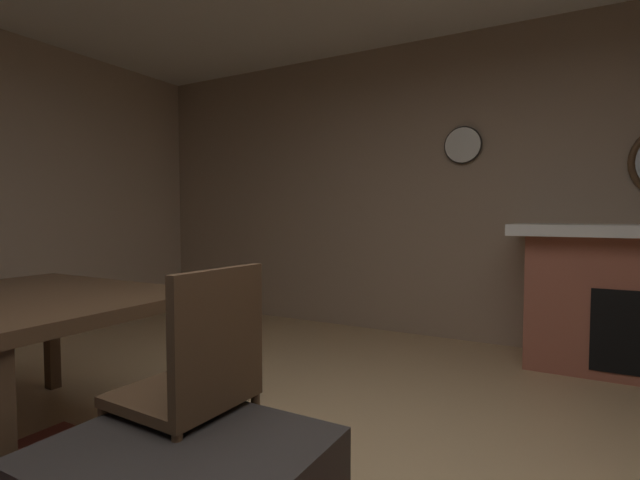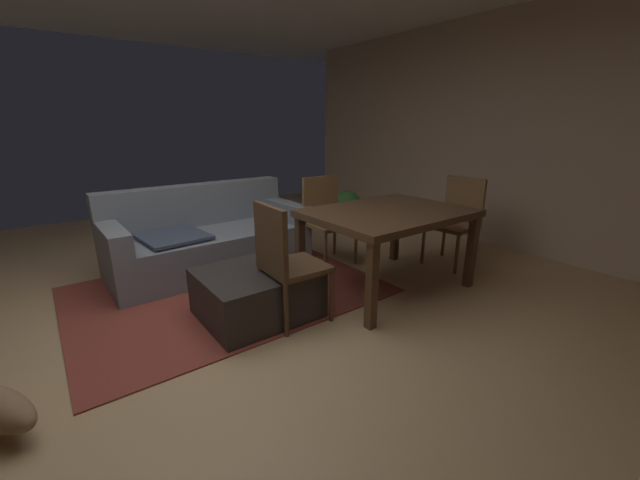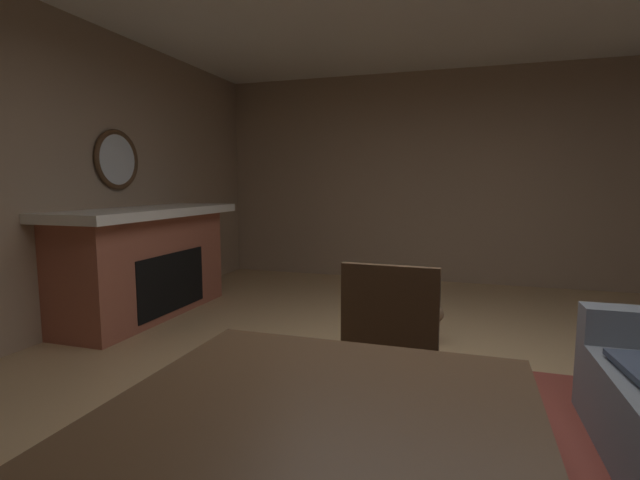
# 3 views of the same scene
# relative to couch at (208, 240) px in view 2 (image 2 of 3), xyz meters

# --- Properties ---
(floor) EXTENTS (9.13, 9.13, 0.00)m
(floor) POSITION_rel_couch_xyz_m (-0.57, -1.29, -0.31)
(floor) COLOR tan
(wall_right_window_side) EXTENTS (0.12, 6.77, 2.72)m
(wall_right_window_side) POSITION_rel_couch_xyz_m (3.24, -1.29, 1.05)
(wall_right_window_side) COLOR #C4AA91
(wall_right_window_side) RESTS_ON ground
(area_rug) EXTENTS (2.60, 2.00, 0.01)m
(area_rug) POSITION_rel_couch_xyz_m (-0.09, -0.66, -0.30)
(area_rug) COLOR brown
(area_rug) RESTS_ON ground
(couch) EXTENTS (1.99, 0.92, 0.86)m
(couch) POSITION_rel_couch_xyz_m (0.00, 0.00, 0.00)
(couch) COLOR slate
(couch) RESTS_ON ground
(ottoman_coffee_table) EXTENTS (0.84, 0.74, 0.39)m
(ottoman_coffee_table) POSITION_rel_couch_xyz_m (-0.09, -1.25, -0.12)
(ottoman_coffee_table) COLOR #2D2826
(ottoman_coffee_table) RESTS_ON ground
(tv_remote) EXTENTS (0.10, 0.17, 0.02)m
(tv_remote) POSITION_rel_couch_xyz_m (0.02, -1.35, 0.09)
(tv_remote) COLOR black
(tv_remote) RESTS_ON ottoman_coffee_table
(dining_table) EXTENTS (1.40, 1.05, 0.74)m
(dining_table) POSITION_rel_couch_xyz_m (1.13, -1.47, 0.35)
(dining_table) COLOR #513823
(dining_table) RESTS_ON ground
(dining_chair_east) EXTENTS (0.47, 0.47, 0.93)m
(dining_chair_east) POSITION_rel_couch_xyz_m (2.22, -1.46, 0.21)
(dining_chair_east) COLOR brown
(dining_chair_east) RESTS_ON ground
(dining_chair_north) EXTENTS (0.47, 0.47, 0.93)m
(dining_chair_north) POSITION_rel_couch_xyz_m (1.14, -0.55, 0.21)
(dining_chair_north) COLOR brown
(dining_chair_north) RESTS_ON ground
(dining_chair_west) EXTENTS (0.46, 0.46, 0.93)m
(dining_chair_west) POSITION_rel_couch_xyz_m (0.04, -1.47, 0.21)
(dining_chair_west) COLOR #513823
(dining_chair_west) RESTS_ON ground
(potted_plant) EXTENTS (0.41, 0.41, 0.59)m
(potted_plant) POSITION_rel_couch_xyz_m (2.11, 0.22, 0.03)
(potted_plant) COLOR beige
(potted_plant) RESTS_ON ground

